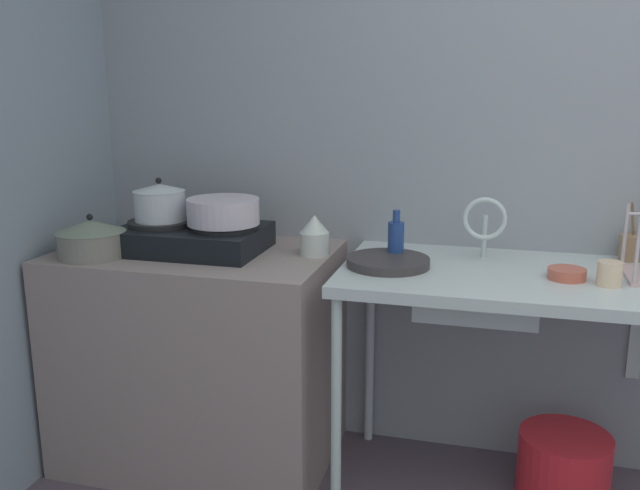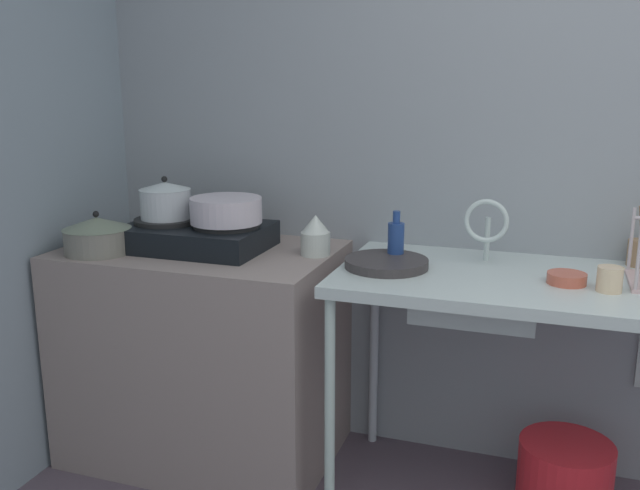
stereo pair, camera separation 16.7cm
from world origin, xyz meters
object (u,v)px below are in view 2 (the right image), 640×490
(stove, at_px, (197,235))
(pot_on_right_burner, at_px, (226,210))
(cup_by_rack, at_px, (610,279))
(small_bowl_on_drainboard, at_px, (567,278))
(pot_on_left_burner, at_px, (165,200))
(bucket_on_floor, at_px, (564,478))
(sink_basin, at_px, (476,295))
(percolator, at_px, (316,236))
(bottle_by_sink, at_px, (396,241))
(pot_beside_stove, at_px, (97,235))
(utensil_jar, at_px, (639,252))
(faucet, at_px, (486,223))
(frying_pan, at_px, (386,263))

(stove, bearing_deg, pot_on_right_burner, 0.00)
(cup_by_rack, bearing_deg, small_bowl_on_drainboard, 160.03)
(pot_on_left_burner, xyz_separation_m, pot_on_right_burner, (0.26, -0.00, -0.02))
(cup_by_rack, distance_m, bucket_on_floor, 0.79)
(pot_on_right_burner, distance_m, sink_basin, 0.99)
(percolator, relative_size, bucket_on_floor, 0.47)
(stove, xyz_separation_m, bottle_by_sink, (0.79, 0.05, 0.02))
(sink_basin, bearing_deg, pot_beside_stove, -172.77)
(bottle_by_sink, bearing_deg, utensil_jar, 15.13)
(faucet, bearing_deg, pot_on_left_burner, -174.20)
(percolator, height_order, bottle_by_sink, bottle_by_sink)
(stove, xyz_separation_m, utensil_jar, (1.62, 0.28, -0.00))
(bottle_by_sink, bearing_deg, percolator, 179.84)
(pot_on_right_burner, xyz_separation_m, sink_basin, (0.96, -0.01, -0.24))
(frying_pan, bearing_deg, pot_on_right_burner, 176.89)
(cup_by_rack, xyz_separation_m, utensil_jar, (0.12, 0.36, 0.01))
(pot_beside_stove, height_order, sink_basin, pot_beside_stove)
(sink_basin, distance_m, faucet, 0.26)
(stove, bearing_deg, small_bowl_on_drainboard, -1.59)
(stove, height_order, bottle_by_sink, bottle_by_sink)
(bottle_by_sink, bearing_deg, pot_on_left_burner, -176.68)
(stove, height_order, pot_beside_stove, pot_beside_stove)
(percolator, bearing_deg, sink_basin, -5.70)
(pot_beside_stove, relative_size, faucet, 1.08)
(pot_on_left_burner, relative_size, sink_basin, 0.49)
(pot_on_left_burner, height_order, pot_on_right_burner, pot_on_left_burner)
(pot_beside_stove, distance_m, cup_by_rack, 1.83)
(faucet, distance_m, small_bowl_on_drainboard, 0.35)
(sink_basin, height_order, faucet, faucet)
(faucet, height_order, frying_pan, faucet)
(stove, distance_m, pot_on_left_burner, 0.19)
(percolator, height_order, bucket_on_floor, percolator)
(percolator, xyz_separation_m, bucket_on_floor, (0.95, -0.03, -0.82))
(pot_on_left_burner, distance_m, small_bowl_on_drainboard, 1.52)
(percolator, bearing_deg, stove, -173.52)
(pot_on_left_burner, bearing_deg, faucet, 5.80)
(stove, xyz_separation_m, pot_on_right_burner, (0.13, 0.00, 0.11))
(pot_on_left_burner, bearing_deg, pot_on_right_burner, -0.00)
(small_bowl_on_drainboard, bearing_deg, sink_basin, 173.80)
(percolator, relative_size, frying_pan, 0.52)
(faucet, bearing_deg, stove, -173.50)
(pot_beside_stove, relative_size, sink_basin, 0.62)
(utensil_jar, bearing_deg, pot_beside_stove, -166.56)
(faucet, relative_size, cup_by_rack, 3.00)
(bottle_by_sink, bearing_deg, pot_beside_stove, -167.84)
(pot_on_right_burner, distance_m, utensil_jar, 1.52)
(pot_on_right_burner, bearing_deg, percolator, 8.93)
(sink_basin, relative_size, bucket_on_floor, 1.25)
(faucet, relative_size, utensil_jar, 1.07)
(pot_beside_stove, bearing_deg, cup_by_rack, 3.20)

